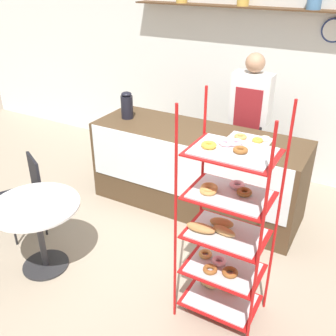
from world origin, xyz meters
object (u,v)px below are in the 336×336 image
(cafe_chair, at_px, (28,188))
(pastry_rack, at_px, (224,232))
(cafe_table, at_px, (38,220))
(donut_tray_counter, at_px, (251,139))
(person_worker, at_px, (249,120))
(coffee_carafe, at_px, (127,105))

(cafe_chair, bearing_deg, pastry_rack, 26.89)
(pastry_rack, height_order, cafe_chair, pastry_rack)
(pastry_rack, relative_size, cafe_table, 2.31)
(donut_tray_counter, bearing_deg, cafe_chair, -144.66)
(person_worker, height_order, donut_tray_counter, person_worker)
(donut_tray_counter, bearing_deg, coffee_carafe, -177.18)
(pastry_rack, height_order, coffee_carafe, pastry_rack)
(cafe_table, height_order, coffee_carafe, coffee_carafe)
(cafe_table, bearing_deg, coffee_carafe, 94.38)
(coffee_carafe, bearing_deg, cafe_chair, -107.30)
(pastry_rack, distance_m, person_worker, 2.14)
(donut_tray_counter, bearing_deg, pastry_rack, -78.59)
(coffee_carafe, bearing_deg, pastry_rack, -36.69)
(cafe_chair, xyz_separation_m, donut_tray_counter, (1.95, 1.39, 0.46))
(cafe_chair, height_order, coffee_carafe, coffee_carafe)
(pastry_rack, height_order, cafe_table, pastry_rack)
(pastry_rack, xyz_separation_m, person_worker, (-0.52, 2.07, 0.15))
(person_worker, height_order, coffee_carafe, person_worker)
(coffee_carafe, bearing_deg, person_worker, 27.83)
(person_worker, xyz_separation_m, coffee_carafe, (-1.32, -0.70, 0.17))
(person_worker, xyz_separation_m, cafe_table, (-1.19, -2.39, -0.42))
(person_worker, xyz_separation_m, cafe_chair, (-1.73, -2.01, -0.43))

